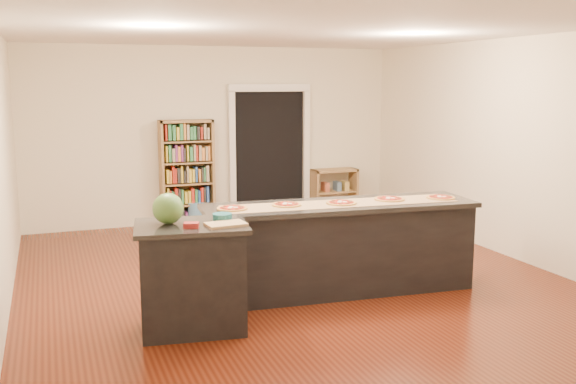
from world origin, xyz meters
name	(u,v)px	position (x,y,z in m)	size (l,w,h in m)	color
room	(294,159)	(0.00, 0.00, 1.40)	(6.00, 7.00, 2.80)	beige
doorway	(269,146)	(0.90, 3.46, 1.20)	(1.40, 0.09, 2.21)	black
kitchen_island	(339,247)	(0.33, -0.49, 0.49)	(2.94, 0.80, 0.97)	black
side_counter	(192,277)	(-1.39, -1.02, 0.50)	(1.00, 0.73, 0.99)	black
bookshelf	(187,173)	(-0.53, 3.30, 0.83)	(0.83, 0.30, 1.66)	#99784A
low_shelf	(334,192)	(2.01, 3.28, 0.39)	(0.78, 0.33, 0.78)	#99784A
waste_bin	(196,214)	(-0.42, 3.22, 0.18)	(0.25, 0.25, 0.37)	#5288B7
kraft_paper	(341,203)	(0.33, -0.51, 0.97)	(2.55, 0.46, 0.00)	#A78156
watermelon	(168,209)	(-1.58, -0.94, 1.13)	(0.28, 0.28, 0.28)	#144214
cutting_board	(226,224)	(-1.11, -1.18, 1.00)	(0.34, 0.23, 0.02)	tan
package_red	(191,225)	(-1.42, -1.16, 1.01)	(0.13, 0.09, 0.05)	maroon
package_teal	(222,217)	(-1.09, -0.98, 1.02)	(0.18, 0.18, 0.07)	#195966
pizza_a	(232,208)	(-0.84, -0.41, 0.98)	(0.33, 0.33, 0.02)	#B58545
pizza_b	(287,204)	(-0.25, -0.42, 0.98)	(0.32, 0.32, 0.02)	#B58545
pizza_c	(341,203)	(0.33, -0.53, 0.98)	(0.32, 0.32, 0.02)	#B58545
pizza_d	(389,199)	(0.92, -0.51, 0.98)	(0.34, 0.34, 0.02)	#B58545
pizza_e	(441,197)	(1.50, -0.63, 0.98)	(0.32, 0.32, 0.02)	#B58545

